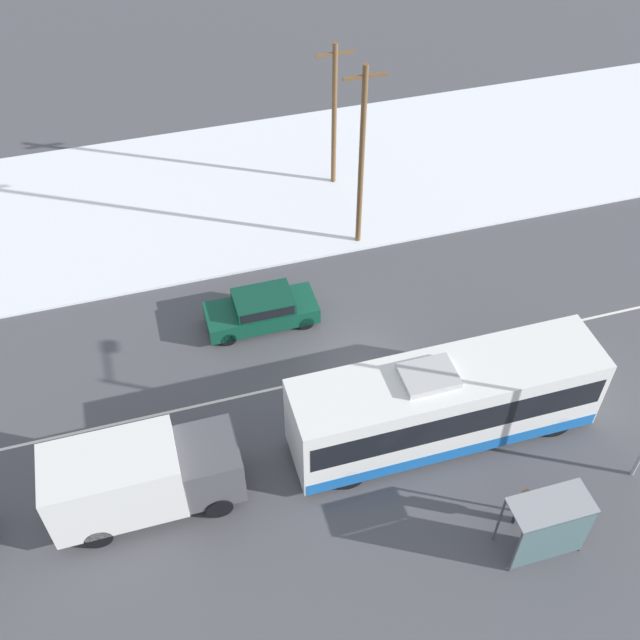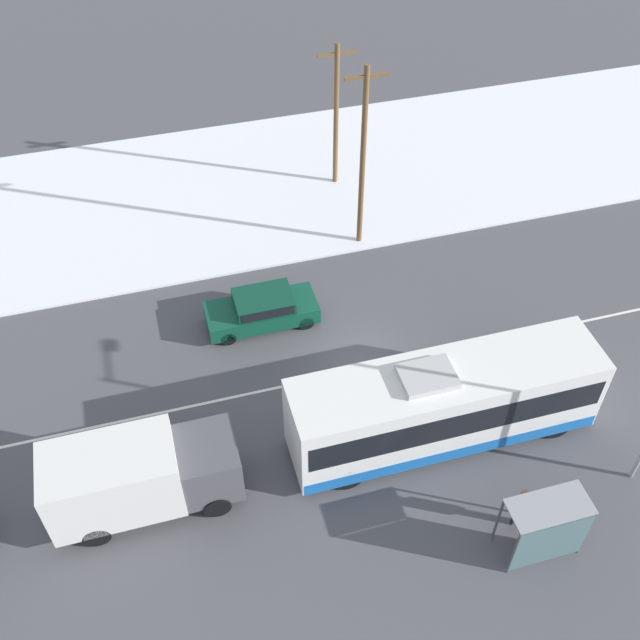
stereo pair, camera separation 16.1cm
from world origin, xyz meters
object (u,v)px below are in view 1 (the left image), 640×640
(city_bus, at_px, (445,403))
(sedan_car, at_px, (262,309))
(pedestrian_at_stop, at_px, (523,503))
(bus_shelter, at_px, (551,525))
(box_truck, at_px, (140,477))
(utility_pole_snowlot, at_px, (334,114))
(utility_pole_roadside, at_px, (362,158))

(city_bus, xyz_separation_m, sedan_car, (-4.79, 7.23, -0.95))
(sedan_car, relative_size, pedestrian_at_stop, 2.46)
(city_bus, height_order, bus_shelter, city_bus)
(box_truck, relative_size, bus_shelter, 2.41)
(bus_shelter, xyz_separation_m, utility_pole_snowlot, (-0.42, 21.00, 2.16))
(sedan_car, distance_m, bus_shelter, 13.78)
(city_bus, xyz_separation_m, box_truck, (-10.38, 0.04, -0.12))
(box_truck, relative_size, utility_pole_snowlot, 0.83)
(city_bus, height_order, sedan_car, city_bus)
(sedan_car, xyz_separation_m, utility_pole_roadside, (5.37, 3.88, 3.71))
(box_truck, distance_m, utility_pole_snowlot, 19.54)
(utility_pole_roadside, distance_m, utility_pole_snowlot, 4.83)
(city_bus, height_order, box_truck, city_bus)
(city_bus, bearing_deg, utility_pole_snowlot, 86.92)
(city_bus, distance_m, utility_pole_snowlot, 16.04)
(sedan_car, bearing_deg, utility_pole_roadside, -144.19)
(city_bus, xyz_separation_m, bus_shelter, (1.28, -5.12, -0.08))
(pedestrian_at_stop, bearing_deg, sedan_car, 117.70)
(box_truck, xyz_separation_m, bus_shelter, (11.66, -5.16, 0.04))
(city_bus, relative_size, utility_pole_roadside, 1.24)
(pedestrian_at_stop, bearing_deg, utility_pole_snowlot, 90.61)
(utility_pole_snowlot, bearing_deg, sedan_car, -123.13)
(city_bus, height_order, utility_pole_roadside, utility_pole_roadside)
(sedan_car, bearing_deg, city_bus, 123.56)
(box_truck, bearing_deg, sedan_car, 52.10)
(utility_pole_snowlot, bearing_deg, bus_shelter, -88.85)
(city_bus, relative_size, sedan_car, 2.39)
(bus_shelter, bearing_deg, box_truck, 156.11)
(utility_pole_snowlot, bearing_deg, city_bus, -93.08)
(sedan_car, bearing_deg, utility_pole_snowlot, -123.13)
(box_truck, relative_size, pedestrian_at_stop, 3.31)
(sedan_car, bearing_deg, box_truck, 52.10)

